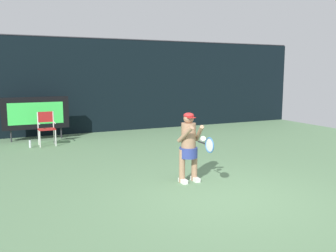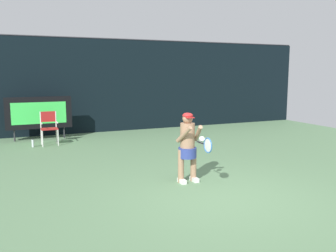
# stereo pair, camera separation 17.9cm
# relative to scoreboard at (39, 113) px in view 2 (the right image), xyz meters

# --- Properties ---
(ground) EXTENTS (18.00, 22.00, 0.03)m
(ground) POSITION_rel_scoreboard_xyz_m (2.68, -7.84, -0.96)
(ground) COLOR #5C8159
(backdrop_screen) EXTENTS (18.00, 0.12, 3.66)m
(backdrop_screen) POSITION_rel_scoreboard_xyz_m (2.68, 0.85, 0.86)
(backdrop_screen) COLOR black
(backdrop_screen) RESTS_ON ground
(scoreboard) EXTENTS (2.20, 0.21, 1.50)m
(scoreboard) POSITION_rel_scoreboard_xyz_m (0.00, 0.00, 0.00)
(scoreboard) COLOR black
(scoreboard) RESTS_ON ground
(umpire_chair) EXTENTS (0.52, 0.44, 1.08)m
(umpire_chair) POSITION_rel_scoreboard_xyz_m (0.21, -1.07, -0.33)
(umpire_chair) COLOR white
(umpire_chair) RESTS_ON ground
(water_bottle) EXTENTS (0.07, 0.07, 0.27)m
(water_bottle) POSITION_rel_scoreboard_xyz_m (-0.32, -1.26, -0.82)
(water_bottle) COLOR silver
(water_bottle) RESTS_ON ground
(tennis_player) EXTENTS (0.52, 0.59, 1.50)m
(tennis_player) POSITION_rel_scoreboard_xyz_m (2.49, -6.51, -0.12)
(tennis_player) COLOR white
(tennis_player) RESTS_ON ground
(tennis_racket) EXTENTS (0.03, 0.60, 0.31)m
(tennis_racket) POSITION_rel_scoreboard_xyz_m (2.59, -7.16, -0.03)
(tennis_racket) COLOR black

